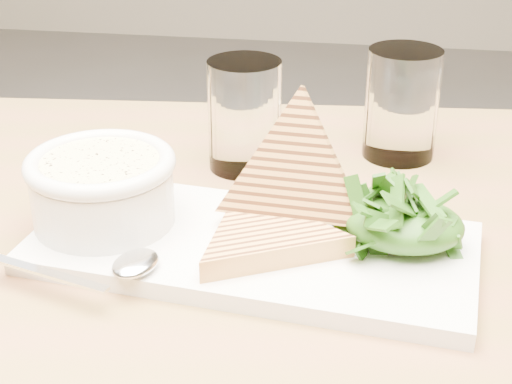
# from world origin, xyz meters

# --- Properties ---
(table_top) EXTENTS (1.24, 0.89, 0.04)m
(table_top) POSITION_xyz_m (0.12, -0.22, 0.71)
(table_top) COLOR brown
(table_top) RESTS_ON ground
(platter) EXTENTS (0.38, 0.21, 0.02)m
(platter) POSITION_xyz_m (0.12, -0.19, 0.74)
(platter) COLOR white
(platter) RESTS_ON table_top
(soup_bowl) EXTENTS (0.12, 0.12, 0.05)m
(soup_bowl) POSITION_xyz_m (-0.01, -0.18, 0.77)
(soup_bowl) COLOR white
(soup_bowl) RESTS_ON platter
(soup) EXTENTS (0.10, 0.10, 0.01)m
(soup) POSITION_xyz_m (-0.01, -0.18, 0.80)
(soup) COLOR #F9EAA1
(soup) RESTS_ON soup_bowl
(bowl_rim) EXTENTS (0.13, 0.13, 0.01)m
(bowl_rim) POSITION_xyz_m (-0.01, -0.18, 0.80)
(bowl_rim) COLOR white
(bowl_rim) RESTS_ON soup_bowl
(sandwich_flat) EXTENTS (0.20, 0.20, 0.02)m
(sandwich_flat) POSITION_xyz_m (0.13, -0.20, 0.75)
(sandwich_flat) COLOR #CD8C44
(sandwich_flat) RESTS_ON platter
(sandwich_lean) EXTENTS (0.16, 0.14, 0.17)m
(sandwich_lean) POSITION_xyz_m (0.15, -0.16, 0.79)
(sandwich_lean) COLOR #CD8C44
(sandwich_lean) RESTS_ON sandwich_flat
(salad_base) EXTENTS (0.10, 0.08, 0.04)m
(salad_base) POSITION_xyz_m (0.24, -0.18, 0.76)
(salad_base) COLOR #15430D
(salad_base) RESTS_ON platter
(arugula_pile) EXTENTS (0.11, 0.10, 0.05)m
(arugula_pile) POSITION_xyz_m (0.24, -0.18, 0.77)
(arugula_pile) COLOR #345D18
(arugula_pile) RESTS_ON platter
(spoon_bowl) EXTENTS (0.04, 0.05, 0.01)m
(spoon_bowl) POSITION_xyz_m (0.03, -0.25, 0.75)
(spoon_bowl) COLOR silver
(spoon_bowl) RESTS_ON platter
(spoon_handle) EXTENTS (0.11, 0.04, 0.00)m
(spoon_handle) POSITION_xyz_m (-0.03, -0.27, 0.75)
(spoon_handle) COLOR silver
(spoon_handle) RESTS_ON platter
(glass_near) EXTENTS (0.07, 0.07, 0.11)m
(glass_near) POSITION_xyz_m (0.08, -0.02, 0.78)
(glass_near) COLOR white
(glass_near) RESTS_ON table_top
(glass_far) EXTENTS (0.08, 0.08, 0.12)m
(glass_far) POSITION_xyz_m (0.24, 0.04, 0.79)
(glass_far) COLOR white
(glass_far) RESTS_ON table_top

